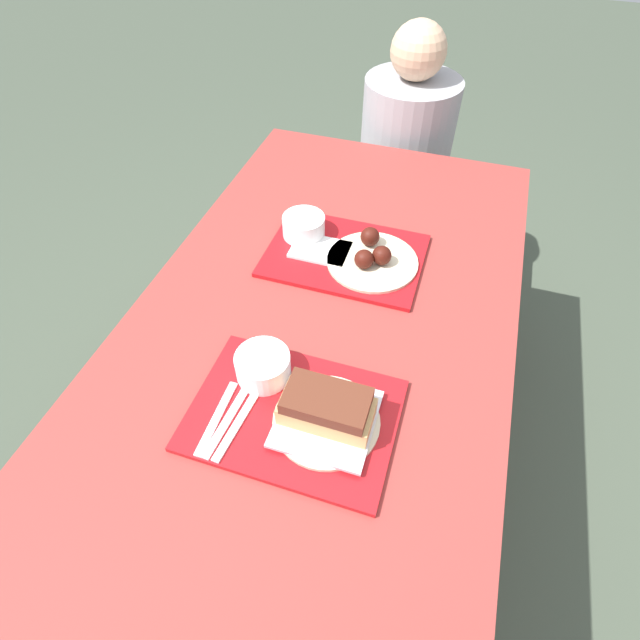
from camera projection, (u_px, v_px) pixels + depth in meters
The scene contains 15 objects.
ground_plane at pixel (316, 481), 1.70m from camera, with size 12.00×12.00×0.00m, color #424C3D.
picnic_table at pixel (314, 360), 1.20m from camera, with size 0.88×1.75×0.77m.
picnic_bench_far at pixel (395, 211), 2.13m from camera, with size 0.84×0.28×0.43m.
tray_near at pixel (294, 415), 0.98m from camera, with size 0.40×0.29×0.01m.
tray_far at pixel (345, 255), 1.31m from camera, with size 0.40×0.29×0.01m.
bowl_coleslaw_near at pixel (263, 365), 1.02m from camera, with size 0.11×0.11×0.06m.
brisket_sandwich_plate at pixel (327, 412), 0.94m from camera, with size 0.21×0.21×0.09m.
plastic_fork_near at pixel (227, 421), 0.96m from camera, with size 0.03×0.17×0.00m.
plastic_knife_near at pixel (237, 424), 0.96m from camera, with size 0.03×0.17×0.00m.
plastic_spoon_near at pixel (217, 418), 0.97m from camera, with size 0.02×0.17×0.00m.
condiment_packet at pixel (300, 385), 1.02m from camera, with size 0.04×0.03×0.01m.
bowl_coleslaw_far at pixel (304, 225), 1.33m from camera, with size 0.11×0.11×0.06m.
wings_plate_far at pixel (372, 256), 1.27m from camera, with size 0.23×0.23×0.06m.
napkin_far at pixel (320, 250), 1.31m from camera, with size 0.15×0.10×0.01m.
person_seated_across at pixel (407, 135), 1.88m from camera, with size 0.34×0.34×0.67m.
Camera 1 is at (0.24, -0.69, 1.63)m, focal length 28.00 mm.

